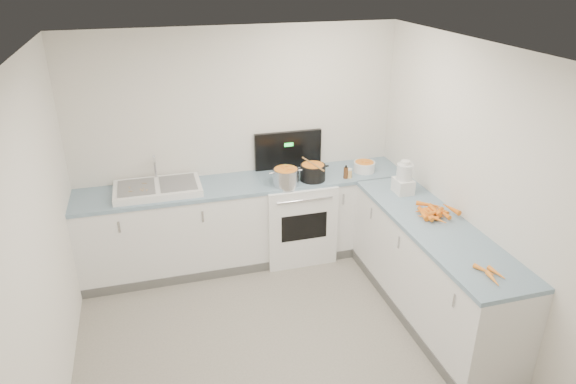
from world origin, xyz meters
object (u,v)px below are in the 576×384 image
object	(u,v)px
black_pot	(313,173)
food_processor	(404,179)
sink	(158,188)
spice_jar	(350,174)
extract_bottle	(346,173)
stove	(295,215)
steel_pot	(286,178)
mixing_bowl	(364,167)

from	to	relation	value
black_pot	food_processor	xyz separation A→B (m)	(0.77, -0.56, 0.07)
black_pot	sink	bearing A→B (deg)	175.01
spice_jar	sink	bearing A→B (deg)	174.34
black_pot	spice_jar	xyz separation A→B (m)	(0.40, -0.06, -0.03)
extract_bottle	stove	bearing A→B (deg)	160.52
steel_pot	extract_bottle	xyz separation A→B (m)	(0.67, -0.00, -0.02)
sink	mixing_bowl	distance (m)	2.23
black_pot	mixing_bowl	bearing A→B (deg)	6.72
sink	spice_jar	world-z (taller)	sink
stove	steel_pot	distance (m)	0.59
black_pot	mixing_bowl	size ratio (longest dim) A/B	1.13
steel_pot	extract_bottle	size ratio (longest dim) A/B	2.22
stove	spice_jar	world-z (taller)	stove
sink	extract_bottle	size ratio (longest dim) A/B	7.07
stove	sink	distance (m)	1.54
black_pot	mixing_bowl	world-z (taller)	black_pot
mixing_bowl	food_processor	xyz separation A→B (m)	(0.15, -0.63, 0.09)
black_pot	food_processor	size ratio (longest dim) A/B	0.78
black_pot	food_processor	world-z (taller)	food_processor
mixing_bowl	spice_jar	distance (m)	0.26
steel_pot	extract_bottle	bearing A→B (deg)	-0.35
mixing_bowl	extract_bottle	size ratio (longest dim) A/B	1.94
steel_pot	mixing_bowl	xyz separation A→B (m)	(0.94, 0.12, -0.02)
mixing_bowl	food_processor	distance (m)	0.66
steel_pot	mixing_bowl	world-z (taller)	steel_pot
stove	steel_pot	world-z (taller)	stove
black_pot	mixing_bowl	distance (m)	0.63
sink	black_pot	xyz separation A→B (m)	(1.60, -0.14, 0.04)
steel_pot	black_pot	size ratio (longest dim) A/B	1.01
sink	spice_jar	bearing A→B (deg)	-5.66
black_pot	extract_bottle	bearing A→B (deg)	-8.87
extract_bottle	steel_pot	bearing A→B (deg)	179.65
extract_bottle	spice_jar	distance (m)	0.05
extract_bottle	food_processor	size ratio (longest dim) A/B	0.36
sink	extract_bottle	xyz separation A→B (m)	(1.96, -0.20, 0.02)
stove	food_processor	distance (m)	1.30
stove	steel_pot	bearing A→B (deg)	-132.02
mixing_bowl	extract_bottle	xyz separation A→B (m)	(-0.27, -0.13, 0.01)
stove	mixing_bowl	size ratio (longest dim) A/B	5.75
black_pot	extract_bottle	xyz separation A→B (m)	(0.35, -0.06, -0.01)
sink	steel_pot	size ratio (longest dim) A/B	3.18
sink	food_processor	distance (m)	2.48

